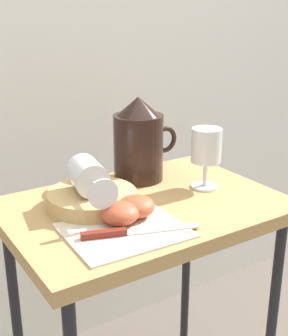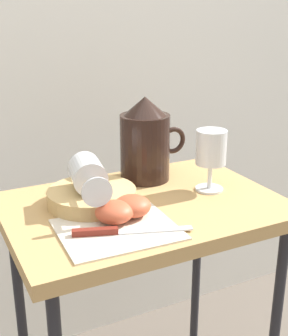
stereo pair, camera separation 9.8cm
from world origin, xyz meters
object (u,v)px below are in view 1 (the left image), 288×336
(wine_glass_upright, at_px, (206,149))
(apple_half_left, at_px, (120,213))
(wine_glass_tipped_near, at_px, (88,176))
(apple_half_right, at_px, (136,206))
(table, at_px, (144,235))
(knife, at_px, (123,232))
(basket_tray, at_px, (92,199))
(pitcher, at_px, (139,146))

(wine_glass_upright, relative_size, apple_half_left, 1.88)
(wine_glass_tipped_near, bearing_deg, apple_half_right, -58.25)
(table, height_order, wine_glass_tipped_near, wine_glass_tipped_near)
(wine_glass_upright, distance_m, apple_half_left, 0.28)
(apple_half_right, height_order, knife, apple_half_right)
(basket_tray, relative_size, wine_glass_upright, 1.33)
(basket_tray, distance_m, wine_glass_upright, 0.29)
(pitcher, xyz_separation_m, apple_half_right, (-0.12, -0.19, -0.06))
(basket_tray, height_order, pitcher, pitcher)
(table, relative_size, basket_tray, 3.72)
(pitcher, distance_m, apple_half_right, 0.23)
(apple_half_right, bearing_deg, wine_glass_upright, 13.38)
(wine_glass_upright, relative_size, wine_glass_tipped_near, 0.87)
(wine_glass_upright, xyz_separation_m, apple_half_right, (-0.22, -0.05, -0.07))
(table, bearing_deg, apple_half_right, -134.99)
(apple_half_right, relative_size, knife, 0.35)
(wine_glass_upright, height_order, knife, wine_glass_upright)
(pitcher, xyz_separation_m, wine_glass_upright, (0.10, -0.13, 0.01))
(pitcher, bearing_deg, knife, -127.51)
(pitcher, distance_m, wine_glass_tipped_near, 0.20)
(pitcher, height_order, wine_glass_tipped_near, pitcher)
(basket_tray, bearing_deg, wine_glass_upright, -8.73)
(wine_glass_upright, relative_size, apple_half_right, 1.88)
(table, relative_size, wine_glass_tipped_near, 4.33)
(basket_tray, bearing_deg, knife, -94.67)
(wine_glass_upright, distance_m, knife, 0.32)
(apple_half_right, bearing_deg, apple_half_left, -166.13)
(wine_glass_tipped_near, relative_size, apple_half_right, 2.14)
(apple_half_left, distance_m, apple_half_right, 0.04)
(apple_half_left, bearing_deg, table, 33.62)
(basket_tray, distance_m, apple_half_left, 0.11)
(basket_tray, distance_m, pitcher, 0.21)
(apple_half_left, relative_size, apple_half_right, 1.00)
(wine_glass_upright, distance_m, wine_glass_tipped_near, 0.28)
(pitcher, xyz_separation_m, knife, (-0.19, -0.24, -0.07))
(basket_tray, distance_m, apple_half_right, 0.11)
(pitcher, relative_size, wine_glass_upright, 1.43)
(apple_half_left, bearing_deg, wine_glass_upright, 13.46)
(apple_half_left, height_order, knife, apple_half_left)
(basket_tray, xyz_separation_m, pitcher, (0.17, 0.09, 0.07))
(table, distance_m, knife, 0.18)
(basket_tray, relative_size, wine_glass_tipped_near, 1.16)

